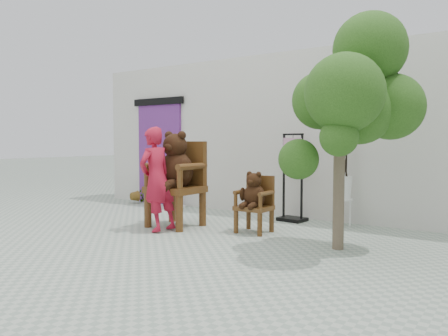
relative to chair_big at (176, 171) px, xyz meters
The scene contains 11 objects.
ground_plane 1.57m from the chair_big, 38.23° to the right, with size 60.00×60.00×0.00m, color #98A291.
back_wall 2.59m from the chair_big, 66.36° to the left, with size 9.00×1.00×3.00m, color silver.
doorway 2.69m from the chair_big, 138.16° to the left, with size 1.40×0.11×2.33m.
chair_big is the anchor object (origin of this frame).
chair_small 1.37m from the chair_big, 12.28° to the left, with size 0.49×0.50×0.93m.
person 0.46m from the chair_big, 91.13° to the right, with size 0.58×0.38×1.59m, color #A9142C.
cafe_table 2.11m from the chair_big, 131.01° to the left, with size 0.60×0.60×0.70m.
display_stand 2.03m from the chair_big, 47.16° to the left, with size 0.49×0.40×1.51m.
stool_bucket 2.71m from the chair_big, 34.04° to the left, with size 0.32×0.32×1.45m.
tree 3.09m from the chair_big, ahead, with size 1.56×1.72×3.00m.
potted_plant 2.94m from the chair_big, 146.96° to the left, with size 0.36×0.31×0.40m, color #193D10.
Camera 1 is at (3.57, -4.61, 1.38)m, focal length 35.00 mm.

